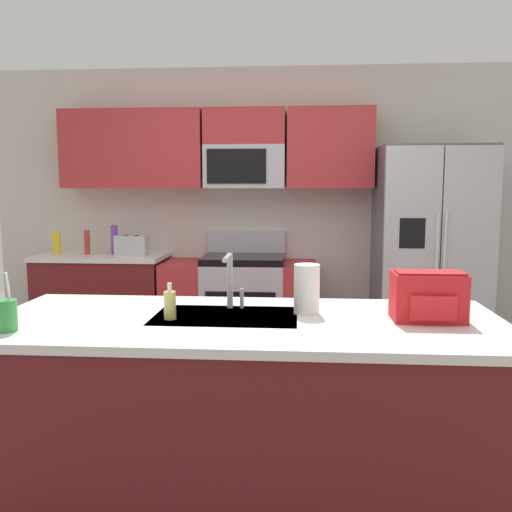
# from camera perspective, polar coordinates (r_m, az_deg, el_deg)

# --- Properties ---
(ground_plane) EXTENTS (9.00, 9.00, 0.00)m
(ground_plane) POSITION_cam_1_polar(r_m,az_deg,el_deg) (3.39, -1.12, -19.24)
(ground_plane) COLOR #66605B
(ground_plane) RESTS_ON ground
(kitchen_wall_unit) EXTENTS (5.20, 0.43, 2.60)m
(kitchen_wall_unit) POSITION_cam_1_polar(r_m,az_deg,el_deg) (5.12, -0.51, 6.79)
(kitchen_wall_unit) COLOR beige
(kitchen_wall_unit) RESTS_ON ground
(back_counter) EXTENTS (1.15, 0.63, 0.90)m
(back_counter) POSITION_cam_1_polar(r_m,az_deg,el_deg) (5.25, -15.62, -4.70)
(back_counter) COLOR maroon
(back_counter) RESTS_ON ground
(range_oven) EXTENTS (1.36, 0.61, 1.10)m
(range_oven) POSITION_cam_1_polar(r_m,az_deg,el_deg) (4.97, -1.71, -5.20)
(range_oven) COLOR #B7BABF
(range_oven) RESTS_ON ground
(refrigerator) EXTENTS (0.90, 0.76, 1.85)m
(refrigerator) POSITION_cam_1_polar(r_m,az_deg,el_deg) (4.92, 17.60, 0.04)
(refrigerator) COLOR #4C4F54
(refrigerator) RESTS_ON ground
(island_counter) EXTENTS (2.39, 0.99, 0.90)m
(island_counter) POSITION_cam_1_polar(r_m,az_deg,el_deg) (2.70, -1.08, -15.78)
(island_counter) COLOR maroon
(island_counter) RESTS_ON ground
(toaster) EXTENTS (0.28, 0.16, 0.18)m
(toaster) POSITION_cam_1_polar(r_m,az_deg,el_deg) (5.02, -12.83, 1.09)
(toaster) COLOR #B7BABF
(toaster) RESTS_ON back_counter
(pepper_mill) EXTENTS (0.05, 0.05, 0.22)m
(pepper_mill) POSITION_cam_1_polar(r_m,az_deg,el_deg) (5.21, -17.21, 1.38)
(pepper_mill) COLOR #B2332D
(pepper_mill) RESTS_ON back_counter
(bottle_purple) EXTENTS (0.06, 0.06, 0.26)m
(bottle_purple) POSITION_cam_1_polar(r_m,az_deg,el_deg) (5.14, -14.55, 1.64)
(bottle_purple) COLOR purple
(bottle_purple) RESTS_ON back_counter
(bottle_yellow) EXTENTS (0.07, 0.07, 0.20)m
(bottle_yellow) POSITION_cam_1_polar(r_m,az_deg,el_deg) (5.33, -20.06, 1.29)
(bottle_yellow) COLOR yellow
(bottle_yellow) RESTS_ON back_counter
(sink_faucet) EXTENTS (0.08, 0.21, 0.28)m
(sink_faucet) POSITION_cam_1_polar(r_m,az_deg,el_deg) (2.72, -2.69, -2.11)
(sink_faucet) COLOR #B7BABF
(sink_faucet) RESTS_ON island_counter
(drink_cup_green) EXTENTS (0.08, 0.08, 0.26)m
(drink_cup_green) POSITION_cam_1_polar(r_m,az_deg,el_deg) (2.55, -24.53, -5.64)
(drink_cup_green) COLOR green
(drink_cup_green) RESTS_ON island_counter
(soap_dispenser) EXTENTS (0.06, 0.06, 0.17)m
(soap_dispenser) POSITION_cam_1_polar(r_m,az_deg,el_deg) (2.57, -8.97, -5.03)
(soap_dispenser) COLOR #D8CC66
(soap_dispenser) RESTS_ON island_counter
(paper_towel_roll) EXTENTS (0.12, 0.12, 0.24)m
(paper_towel_roll) POSITION_cam_1_polar(r_m,az_deg,el_deg) (2.65, 5.31, -3.45)
(paper_towel_roll) COLOR white
(paper_towel_roll) RESTS_ON island_counter
(backpack) EXTENTS (0.32, 0.22, 0.23)m
(backpack) POSITION_cam_1_polar(r_m,az_deg,el_deg) (2.62, 17.51, -3.94)
(backpack) COLOR red
(backpack) RESTS_ON island_counter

